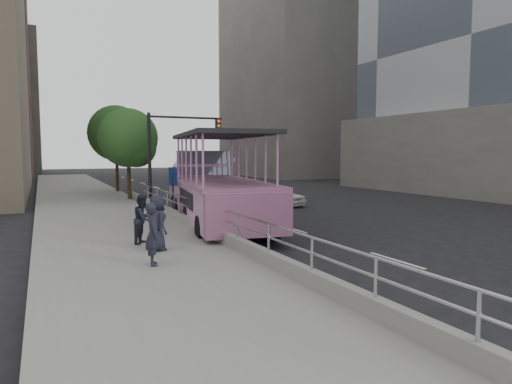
{
  "coord_description": "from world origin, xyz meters",
  "views": [
    {
      "loc": [
        -8.16,
        -11.93,
        3.11
      ],
      "look_at": [
        -1.36,
        2.48,
        1.71
      ],
      "focal_mm": 32.0,
      "sensor_mm": 36.0,
      "label": 1
    }
  ],
  "objects_px": {
    "car": "(276,195)",
    "street_tree_near": "(130,140)",
    "duck_boat": "(213,191)",
    "pedestrian_mid": "(143,219)",
    "pedestrian_near": "(153,234)",
    "parking_sign": "(173,188)",
    "street_tree_far": "(118,135)",
    "pedestrian_far": "(157,223)",
    "traffic_signal": "(171,145)"
  },
  "relations": [
    {
      "from": "car",
      "to": "street_tree_near",
      "type": "height_order",
      "value": "street_tree_near"
    },
    {
      "from": "duck_boat",
      "to": "car",
      "type": "relative_size",
      "value": 3.29
    },
    {
      "from": "duck_boat",
      "to": "street_tree_near",
      "type": "bearing_deg",
      "value": 101.48
    },
    {
      "from": "duck_boat",
      "to": "pedestrian_mid",
      "type": "height_order",
      "value": "duck_boat"
    },
    {
      "from": "pedestrian_near",
      "to": "duck_boat",
      "type": "bearing_deg",
      "value": -23.54
    },
    {
      "from": "duck_boat",
      "to": "pedestrian_near",
      "type": "bearing_deg",
      "value": -119.91
    },
    {
      "from": "parking_sign",
      "to": "street_tree_far",
      "type": "xyz_separation_m",
      "value": [
        -0.1,
        14.48,
        2.74
      ]
    },
    {
      "from": "pedestrian_near",
      "to": "pedestrian_far",
      "type": "xyz_separation_m",
      "value": [
        0.48,
        1.66,
        0.02
      ]
    },
    {
      "from": "traffic_signal",
      "to": "street_tree_far",
      "type": "distance_m",
      "value": 9.57
    },
    {
      "from": "pedestrian_far",
      "to": "traffic_signal",
      "type": "distance_m",
      "value": 12.35
    },
    {
      "from": "car",
      "to": "pedestrian_near",
      "type": "height_order",
      "value": "pedestrian_near"
    },
    {
      "from": "parking_sign",
      "to": "street_tree_near",
      "type": "distance_m",
      "value": 8.78
    },
    {
      "from": "parking_sign",
      "to": "street_tree_far",
      "type": "height_order",
      "value": "street_tree_far"
    },
    {
      "from": "street_tree_near",
      "to": "duck_boat",
      "type": "bearing_deg",
      "value": -78.52
    },
    {
      "from": "parking_sign",
      "to": "street_tree_near",
      "type": "bearing_deg",
      "value": 92.06
    },
    {
      "from": "duck_boat",
      "to": "street_tree_far",
      "type": "xyz_separation_m",
      "value": [
        -1.68,
        15.24,
        2.87
      ]
    },
    {
      "from": "parking_sign",
      "to": "traffic_signal",
      "type": "distance_m",
      "value": 5.56
    },
    {
      "from": "pedestrian_mid",
      "to": "traffic_signal",
      "type": "bearing_deg",
      "value": 15.23
    },
    {
      "from": "parking_sign",
      "to": "pedestrian_far",
      "type": "bearing_deg",
      "value": -108.79
    },
    {
      "from": "pedestrian_far",
      "to": "street_tree_far",
      "type": "xyz_separation_m",
      "value": [
        2.12,
        21.02,
        3.21
      ]
    },
    {
      "from": "pedestrian_mid",
      "to": "pedestrian_far",
      "type": "distance_m",
      "value": 1.22
    },
    {
      "from": "pedestrian_near",
      "to": "traffic_signal",
      "type": "relative_size",
      "value": 0.3
    },
    {
      "from": "pedestrian_near",
      "to": "street_tree_far",
      "type": "height_order",
      "value": "street_tree_far"
    },
    {
      "from": "pedestrian_far",
      "to": "street_tree_near",
      "type": "bearing_deg",
      "value": -19.68
    },
    {
      "from": "duck_boat",
      "to": "traffic_signal",
      "type": "bearing_deg",
      "value": 92.75
    },
    {
      "from": "parking_sign",
      "to": "duck_boat",
      "type": "bearing_deg",
      "value": -25.74
    },
    {
      "from": "car",
      "to": "traffic_signal",
      "type": "relative_size",
      "value": 0.7
    },
    {
      "from": "street_tree_far",
      "to": "car",
      "type": "bearing_deg",
      "value": -55.53
    },
    {
      "from": "parking_sign",
      "to": "street_tree_near",
      "type": "xyz_separation_m",
      "value": [
        -0.3,
        8.48,
        2.25
      ]
    },
    {
      "from": "car",
      "to": "pedestrian_mid",
      "type": "distance_m",
      "value": 13.28
    },
    {
      "from": "car",
      "to": "street_tree_far",
      "type": "xyz_separation_m",
      "value": [
        -7.25,
        10.57,
        3.69
      ]
    },
    {
      "from": "pedestrian_mid",
      "to": "car",
      "type": "bearing_deg",
      "value": -11.16
    },
    {
      "from": "pedestrian_near",
      "to": "pedestrian_mid",
      "type": "distance_m",
      "value": 2.89
    },
    {
      "from": "car",
      "to": "pedestrian_near",
      "type": "relative_size",
      "value": 2.32
    },
    {
      "from": "pedestrian_far",
      "to": "pedestrian_mid",
      "type": "bearing_deg",
      "value": -5.28
    },
    {
      "from": "pedestrian_far",
      "to": "traffic_signal",
      "type": "relative_size",
      "value": 0.31
    },
    {
      "from": "car",
      "to": "pedestrian_far",
      "type": "bearing_deg",
      "value": -153.54
    },
    {
      "from": "pedestrian_mid",
      "to": "parking_sign",
      "type": "distance_m",
      "value": 5.86
    },
    {
      "from": "duck_boat",
      "to": "traffic_signal",
      "type": "distance_m",
      "value": 6.17
    },
    {
      "from": "pedestrian_near",
      "to": "pedestrian_far",
      "type": "distance_m",
      "value": 1.73
    },
    {
      "from": "car",
      "to": "street_tree_near",
      "type": "xyz_separation_m",
      "value": [
        -7.45,
        4.57,
        3.2
      ]
    },
    {
      "from": "pedestrian_mid",
      "to": "street_tree_near",
      "type": "distance_m",
      "value": 14.24
    },
    {
      "from": "street_tree_near",
      "to": "pedestrian_near",
      "type": "bearing_deg",
      "value": -98.21
    },
    {
      "from": "duck_boat",
      "to": "traffic_signal",
      "type": "height_order",
      "value": "traffic_signal"
    },
    {
      "from": "duck_boat",
      "to": "car",
      "type": "height_order",
      "value": "duck_boat"
    },
    {
      "from": "traffic_signal",
      "to": "car",
      "type": "bearing_deg",
      "value": -11.0
    },
    {
      "from": "car",
      "to": "pedestrian_far",
      "type": "height_order",
      "value": "pedestrian_far"
    },
    {
      "from": "pedestrian_near",
      "to": "parking_sign",
      "type": "distance_m",
      "value": 8.65
    },
    {
      "from": "duck_boat",
      "to": "pedestrian_mid",
      "type": "relative_size",
      "value": 7.86
    },
    {
      "from": "parking_sign",
      "to": "traffic_signal",
      "type": "height_order",
      "value": "traffic_signal"
    }
  ]
}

